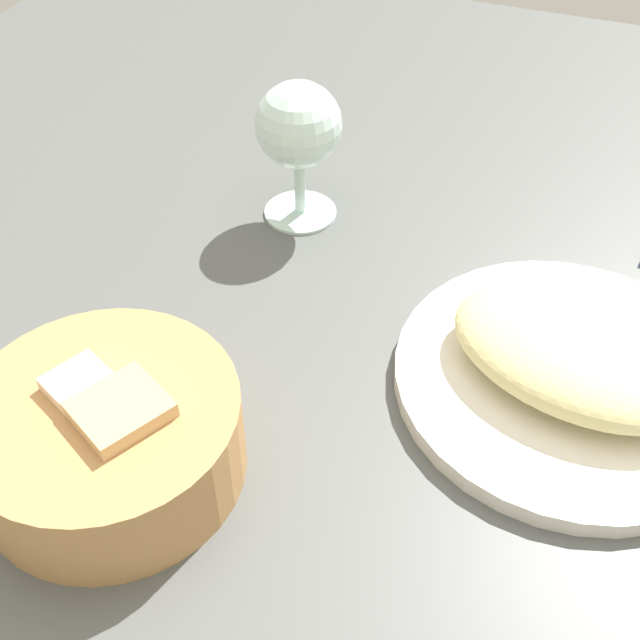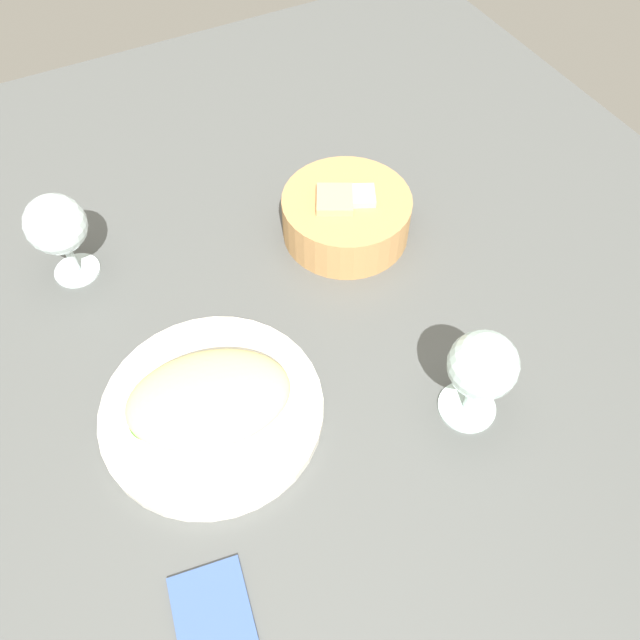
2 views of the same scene
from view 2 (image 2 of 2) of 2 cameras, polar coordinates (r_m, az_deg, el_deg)
ground_plane at (r=77.04cm, az=-5.53°, el=-3.10°), size 140.00×140.00×2.00cm
plate at (r=71.94cm, az=-9.68°, el=-7.96°), size 24.80×24.80×1.40cm
omelette at (r=69.59cm, az=-9.99°, el=-6.90°), size 20.17×15.93×4.04cm
lettuce_garnish at (r=71.19cm, az=-15.19°, el=-8.48°), size 4.61×4.61×1.65cm
bread_basket at (r=85.77cm, az=2.34°, el=9.38°), size 17.14×17.14×7.24cm
wine_glass_near at (r=66.64cm, az=14.37°, el=-4.22°), size 7.30×7.30×12.66cm
wine_glass_far at (r=83.56cm, az=-22.63°, el=7.75°), size 7.47×7.47×12.40cm
folded_napkin at (r=64.65cm, az=-9.45°, el=-25.54°), size 8.61×11.95×0.80cm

